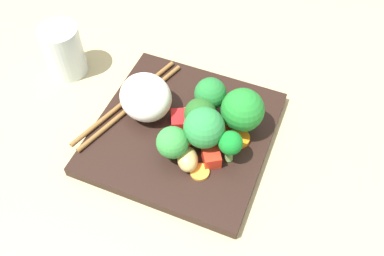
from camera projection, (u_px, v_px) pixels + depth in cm
name	position (u px, v px, depth cm)	size (l,w,h in cm)	color
ground_plane	(183.00, 140.00, 62.12)	(110.00, 110.00, 2.00)	tan
square_plate	(183.00, 133.00, 60.66)	(24.21, 24.21, 1.64)	black
rice_mound	(146.00, 97.00, 59.68)	(8.01, 7.19, 5.98)	white
broccoli_floret_0	(242.00, 110.00, 56.46)	(5.93, 5.93, 7.50)	#519C39
broccoli_floret_1	(204.00, 128.00, 54.70)	(5.48, 5.48, 7.32)	#84B65E
broccoli_floret_2	(200.00, 115.00, 57.28)	(4.44, 4.44, 5.83)	#78BC4D
broccoli_floret_3	(210.00, 95.00, 58.51)	(4.52, 4.52, 6.66)	#628F3D
broccoli_floret_4	(172.00, 143.00, 54.56)	(4.28, 4.28, 5.58)	#75B051
broccoli_floret_5	(230.00, 144.00, 54.22)	(3.21, 3.21, 5.39)	#6EA04F
carrot_slice_0	(220.00, 124.00, 60.21)	(2.03, 2.03, 0.58)	orange
carrot_slice_1	(238.00, 138.00, 58.64)	(3.19, 3.19, 0.64)	orange
carrot_slice_2	(181.00, 143.00, 58.28)	(2.62, 2.62, 0.48)	orange
carrot_slice_3	(200.00, 172.00, 55.51)	(2.56, 2.56, 0.41)	orange
carrot_slice_4	(190.00, 114.00, 61.28)	(2.55, 2.55, 0.60)	orange
pepper_chunk_1	(179.00, 119.00, 60.20)	(2.97, 2.08, 1.40)	red
pepper_chunk_2	(212.00, 158.00, 55.86)	(2.24, 2.46, 2.06)	red
pepper_chunk_3	(221.00, 134.00, 58.38)	(3.10, 2.67, 1.71)	red
chicken_piece_0	(188.00, 159.00, 55.37)	(3.71, 2.74, 2.66)	tan
chopstick_pair	(129.00, 103.00, 62.43)	(20.50, 8.54, 0.68)	brown
drinking_glass	(64.00, 51.00, 66.04)	(6.14, 6.14, 8.41)	silver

